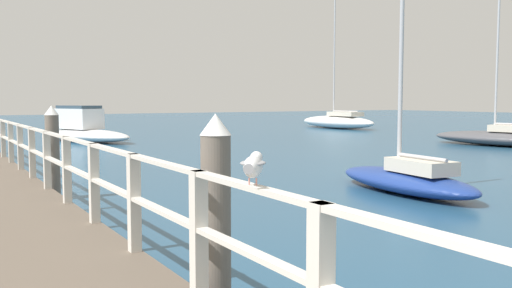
% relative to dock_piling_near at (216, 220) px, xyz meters
% --- Properties ---
extents(pier_railing, '(0.12, 23.07, 1.07)m').
position_rel_dock_piling_near_xyz_m(pier_railing, '(-0.38, 7.76, 0.13)').
color(pier_railing, beige).
rests_on(pier_railing, pier_deck).
extents(dock_piling_near, '(0.29, 0.29, 2.00)m').
position_rel_dock_piling_near_xyz_m(dock_piling_near, '(0.00, 0.00, 0.00)').
color(dock_piling_near, '#6B6056').
rests_on(dock_piling_near, ground_plane).
extents(dock_piling_far, '(0.29, 0.29, 2.00)m').
position_rel_dock_piling_near_xyz_m(dock_piling_far, '(0.00, 7.59, 0.00)').
color(dock_piling_far, '#6B6056').
rests_on(dock_piling_far, ground_plane).
extents(seagull_foreground, '(0.33, 0.40, 0.21)m').
position_rel_dock_piling_near_xyz_m(seagull_foreground, '(-0.37, -1.31, 0.67)').
color(seagull_foreground, white).
rests_on(seagull_foreground, pier_railing).
extents(boat_1, '(2.47, 7.29, 9.68)m').
position_rel_dock_piling_near_xyz_m(boat_1, '(23.50, 26.83, -0.48)').
color(boat_1, white).
rests_on(boat_1, ground_plane).
extents(boat_2, '(3.23, 6.76, 8.38)m').
position_rel_dock_piling_near_xyz_m(boat_2, '(20.29, 11.16, -0.60)').
color(boat_2, '#4C4C51').
rests_on(boat_2, ground_plane).
extents(boat_3, '(1.88, 4.43, 4.39)m').
position_rel_dock_piling_near_xyz_m(boat_3, '(7.06, 4.37, -0.68)').
color(boat_3, navy).
rests_on(boat_3, ground_plane).
extents(boat_4, '(4.04, 6.65, 1.81)m').
position_rel_dock_piling_near_xyz_m(boat_4, '(4.60, 23.72, -0.41)').
color(boat_4, white).
rests_on(boat_4, ground_plane).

